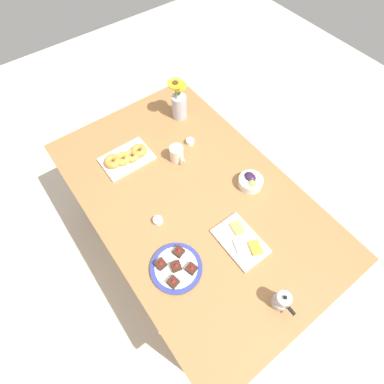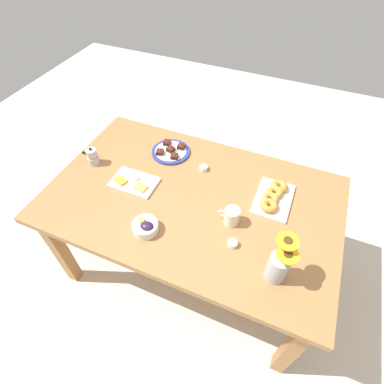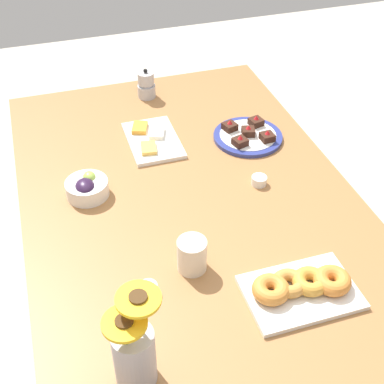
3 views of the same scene
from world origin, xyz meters
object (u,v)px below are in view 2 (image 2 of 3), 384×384
object	(u,v)px
grape_bowl	(145,227)
croissant_platter	(273,197)
dessert_plate	(171,151)
dining_table	(192,207)
jam_cup_honey	(233,243)
cheese_platter	(134,182)
coffee_mug	(231,216)
flower_vase	(278,266)
jam_cup_berry	(204,168)
moka_pot	(93,157)

from	to	relation	value
grape_bowl	croissant_platter	bearing A→B (deg)	-140.33
grape_bowl	dessert_plate	bearing A→B (deg)	-76.31
grape_bowl	dining_table	bearing A→B (deg)	-113.36
grape_bowl	jam_cup_honey	xyz separation A→B (m)	(-0.43, -0.09, -0.01)
grape_bowl	cheese_platter	xyz separation A→B (m)	(0.22, -0.26, -0.02)
croissant_platter	jam_cup_honey	world-z (taller)	croissant_platter
croissant_platter	dessert_plate	world-z (taller)	same
coffee_mug	flower_vase	xyz separation A→B (m)	(-0.27, 0.21, 0.05)
cheese_platter	flower_vase	distance (m)	0.91
coffee_mug	jam_cup_berry	bearing A→B (deg)	-48.47
croissant_platter	flower_vase	xyz separation A→B (m)	(-0.11, 0.44, 0.07)
jam_cup_honey	jam_cup_berry	bearing A→B (deg)	-53.55
dining_table	jam_cup_honey	xyz separation A→B (m)	(-0.30, 0.21, 0.10)
grape_bowl	jam_cup_honey	size ratio (longest dim) A/B	2.71
coffee_mug	grape_bowl	bearing A→B (deg)	29.77
coffee_mug	croissant_platter	world-z (taller)	coffee_mug
jam_cup_honey	jam_cup_berry	distance (m)	0.54
moka_pot	dining_table	bearing A→B (deg)	178.22
grape_bowl	jam_cup_honey	distance (m)	0.44
dining_table	jam_cup_berry	distance (m)	0.25
croissant_platter	dining_table	bearing A→B (deg)	20.50
dessert_plate	flower_vase	world-z (taller)	flower_vase
dessert_plate	flower_vase	size ratio (longest dim) A/B	0.91
grape_bowl	jam_cup_berry	bearing A→B (deg)	-101.51
jam_cup_berry	dessert_plate	world-z (taller)	dessert_plate
jam_cup_honey	dessert_plate	size ratio (longest dim) A/B	0.20
moka_pot	flower_vase	bearing A→B (deg)	165.36
cheese_platter	coffee_mug	bearing A→B (deg)	175.91
grape_bowl	moka_pot	bearing A→B (deg)	-30.54
cheese_platter	moka_pot	size ratio (longest dim) A/B	2.18
jam_cup_berry	dessert_plate	bearing A→B (deg)	-14.20
jam_cup_berry	flower_vase	size ratio (longest dim) A/B	0.18
coffee_mug	croissant_platter	distance (m)	0.29
grape_bowl	jam_cup_berry	world-z (taller)	grape_bowl
flower_vase	moka_pot	world-z (taller)	flower_vase
cheese_platter	jam_cup_honey	bearing A→B (deg)	165.10
dining_table	coffee_mug	distance (m)	0.29
jam_cup_honey	moka_pot	distance (m)	0.99
moka_pot	cheese_platter	bearing A→B (deg)	169.72
croissant_platter	jam_cup_honey	xyz separation A→B (m)	(0.11, 0.36, -0.01)
jam_cup_berry	coffee_mug	bearing A→B (deg)	131.53
grape_bowl	moka_pot	xyz separation A→B (m)	(0.53, -0.31, 0.02)
jam_cup_berry	flower_vase	world-z (taller)	flower_vase
cheese_platter	grape_bowl	bearing A→B (deg)	130.71
coffee_mug	moka_pot	world-z (taller)	moka_pot
croissant_platter	moka_pot	bearing A→B (deg)	7.13
dining_table	cheese_platter	world-z (taller)	cheese_platter
grape_bowl	dessert_plate	distance (m)	0.60
jam_cup_berry	moka_pot	xyz separation A→B (m)	(0.64, 0.21, 0.03)
dining_table	dessert_plate	distance (m)	0.41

